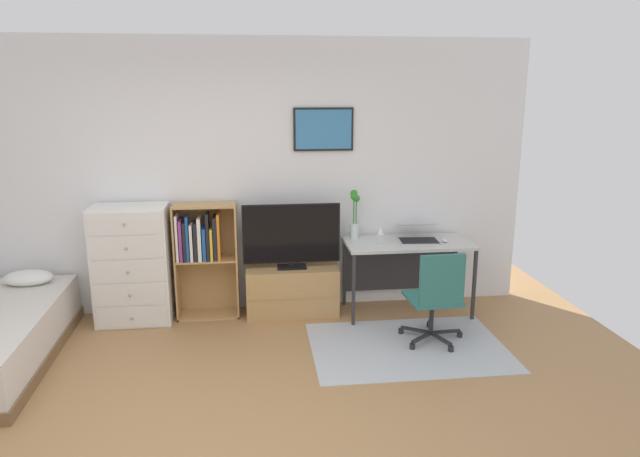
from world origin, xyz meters
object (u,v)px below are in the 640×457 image
Objects in this scene: office_chair at (436,295)px; desk at (406,252)px; bookshelf at (203,250)px; bamboo_vase at (354,216)px; tv_stand at (292,290)px; laptop at (417,233)px; television at (292,236)px; computer_mouse at (444,240)px; dresser at (133,265)px; wine_glass at (380,232)px.

desk is at bearing 90.65° from office_chair.
bookshelf is 2.27× the size of bamboo_vase.
laptop is (1.26, -0.04, 0.56)m from tv_stand.
television is 9.16× the size of computer_mouse.
bookshelf reaches higher than computer_mouse.
office_chair is (2.73, -0.85, -0.12)m from dresser.
dresser is at bearing -177.72° from bamboo_vase.
dresser is 2.30× the size of bamboo_vase.
bamboo_vase is at bearing 128.86° from wine_glass.
laptop reaches higher than office_chair.
wine_glass is at bearing -151.37° from desk.
computer_mouse is 0.58× the size of wine_glass.
dresser reaches higher than office_chair.
bamboo_vase is (1.50, 0.03, 0.29)m from bookshelf.
bamboo_vase is at bearing 118.37° from office_chair.
bookshelf is 2.37m from computer_mouse.
laptop reaches higher than tv_stand.
wine_glass is (-0.41, -0.15, 0.07)m from laptop.
bamboo_vase is (-0.62, 0.11, 0.17)m from laptop.
office_chair is 1.72× the size of bamboo_vase.
dresser is 11.02× the size of computer_mouse.
bamboo_vase reaches higher than laptop.
wine_glass is at bearing -51.14° from bamboo_vase.
laptop reaches higher than computer_mouse.
dresser is 0.68m from bookshelf.
office_chair is (1.20, -0.87, 0.21)m from tv_stand.
tv_stand is 0.73× the size of desk.
dresser is at bearing 179.72° from television.
dresser is at bearing 175.83° from wine_glass.
desk is 2.80× the size of laptop.
bookshelf is 6.30× the size of wine_glass.
desk is (1.15, -0.02, 0.36)m from tv_stand.
laptop is 0.89× the size of bamboo_vase.
tv_stand is 1.82× the size of bamboo_vase.
television is at bearing -171.65° from bamboo_vase.
laptop is at bearing -0.44° from dresser.
desk is at bearing -1.90° from bookshelf.
office_chair is 0.83m from computer_mouse.
television is at bearing -0.28° from dresser.
bamboo_vase is (-0.52, 0.09, 0.37)m from desk.
desk reaches higher than tv_stand.
wine_glass is at bearing -4.17° from dresser.
dresser is 2.57× the size of laptop.
wine_glass is (-0.65, -0.04, 0.12)m from computer_mouse.
television is 0.76× the size of desk.
television is at bearing -179.92° from desk.
bamboo_vase is at bearing 174.24° from laptop.
tv_stand is at bearing -177.58° from laptop.
bookshelf is 0.97m from tv_stand.
desk is at bearing -0.12° from dresser.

